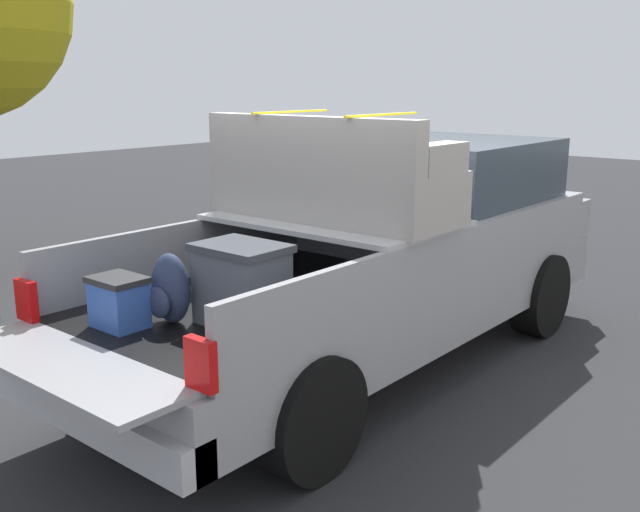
% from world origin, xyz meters
% --- Properties ---
extents(ground_plane, '(40.00, 40.00, 0.00)m').
position_xyz_m(ground_plane, '(0.00, 0.00, 0.00)').
color(ground_plane, '#262628').
extents(pickup_truck, '(6.05, 2.06, 2.23)m').
position_xyz_m(pickup_truck, '(0.38, -0.00, 0.98)').
color(pickup_truck, gray).
rests_on(pickup_truck, ground_plane).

